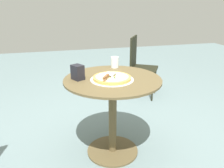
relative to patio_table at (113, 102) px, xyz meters
name	(u,v)px	position (x,y,z in m)	size (l,w,h in m)	color
ground_plane	(113,151)	(0.00, 0.00, -0.52)	(10.00, 10.00, 0.00)	slate
patio_table	(113,102)	(0.00, 0.00, 0.00)	(0.84, 0.84, 0.74)	brown
pizza_on_tray	(112,78)	(0.03, -0.01, 0.24)	(0.37, 0.37, 0.05)	silver
pizza_server	(108,75)	(0.06, -0.06, 0.27)	(0.20, 0.15, 0.02)	silver
drinking_cup	(115,62)	(-0.33, 0.11, 0.28)	(0.08, 0.08, 0.11)	white
napkin_dispenser	(78,72)	(-0.05, -0.29, 0.28)	(0.10, 0.08, 0.12)	black
patio_chair_near	(139,63)	(-1.25, 0.74, -0.01)	(0.50, 0.50, 0.89)	black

